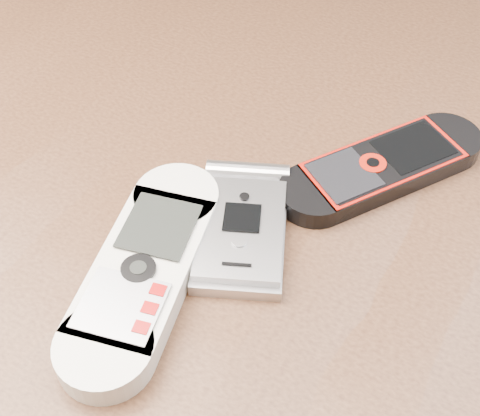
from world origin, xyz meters
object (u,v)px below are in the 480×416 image
nokia_black_red (383,166)px  motorola_razr (242,228)px  nokia_white (144,269)px  table (235,298)px

nokia_black_red → motorola_razr: (-0.06, -0.10, 0.00)m
nokia_white → motorola_razr: 0.07m
nokia_white → nokia_black_red: nokia_white is taller
table → nokia_black_red: 0.16m
table → nokia_black_red: (0.08, 0.09, 0.11)m
motorola_razr → nokia_black_red: bearing=34.9°
motorola_razr → table: bearing=110.4°
motorola_razr → nokia_white: bearing=-145.7°
nokia_white → nokia_black_red: size_ratio=1.07×
nokia_white → nokia_black_red: (0.10, 0.16, -0.00)m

